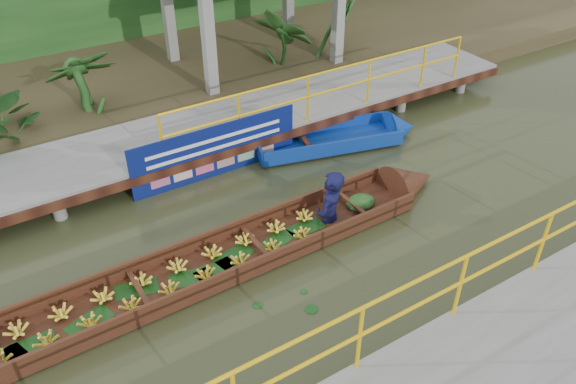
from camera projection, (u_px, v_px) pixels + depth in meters
ground at (281, 243)px, 9.51m from camera, size 80.00×80.00×0.00m
land_strip at (132, 77)px, 14.59m from camera, size 30.00×8.00×0.45m
far_dock at (196, 134)px, 11.62m from camera, size 16.00×2.06×1.66m
vendor_boat at (223, 252)px, 8.90m from camera, size 9.89×1.17×2.33m
moored_blue_boat at (364, 135)px, 12.25m from camera, size 3.76×1.79×0.87m
blue_banner at (216, 151)px, 10.93m from camera, size 3.49×0.04×1.09m
tropical_plants at (78, 87)px, 11.73m from camera, size 14.24×1.24×1.56m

